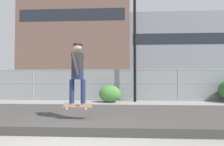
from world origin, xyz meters
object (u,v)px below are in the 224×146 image
object	(u,v)px
skateboard	(77,107)
skater	(78,70)
parked_car_near	(35,85)
street_lamp	(135,19)
shrub_left	(110,94)

from	to	relation	value
skateboard	skater	world-z (taller)	skater
skateboard	parked_car_near	distance (m)	10.32
street_lamp	parked_car_near	size ratio (longest dim) A/B	1.73
skater	street_lamp	distance (m)	6.85
skateboard	parked_car_near	world-z (taller)	parked_car_near
skater	parked_car_near	world-z (taller)	skater
skateboard	shrub_left	world-z (taller)	shrub_left
street_lamp	shrub_left	bearing A→B (deg)	-166.63
skater	street_lamp	bearing A→B (deg)	71.62
skater	shrub_left	xyz separation A→B (m)	(0.51, 5.41, -1.05)
street_lamp	parked_car_near	world-z (taller)	street_lamp
skater	parked_car_near	distance (m)	10.34
street_lamp	skateboard	bearing A→B (deg)	-108.38
parked_car_near	shrub_left	world-z (taller)	parked_car_near
parked_car_near	shrub_left	size ratio (longest dim) A/B	3.71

